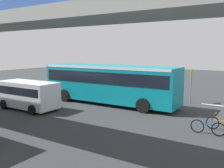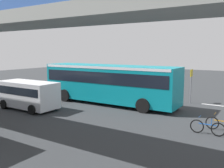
{
  "view_description": "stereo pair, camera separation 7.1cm",
  "coord_description": "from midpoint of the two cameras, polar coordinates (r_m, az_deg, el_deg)",
  "views": [
    {
      "loc": [
        -9.39,
        17.41,
        4.33
      ],
      "look_at": [
        1.34,
        0.43,
        1.6
      ],
      "focal_mm": 39.59,
      "sensor_mm": 36.0,
      "label": 1
    },
    {
      "loc": [
        -9.45,
        17.37,
        4.33
      ],
      "look_at": [
        1.34,
        0.43,
        1.6
      ],
      "focal_mm": 39.59,
      "sensor_mm": 36.0,
      "label": 2
    }
  ],
  "objects": [
    {
      "name": "lane_dash_left",
      "position": [
        22.41,
        12.56,
        -3.58
      ],
      "size": [
        2.0,
        0.2,
        0.01
      ],
      "primitive_type": "cube",
      "color": "silver",
      "rests_on": "ground"
    },
    {
      "name": "ground",
      "position": [
        20.24,
        3.98,
        -4.63
      ],
      "size": [
        80.0,
        80.0,
        0.0
      ],
      "primitive_type": "plane",
      "color": "#2D3033"
    },
    {
      "name": "city_bus",
      "position": [
        20.05,
        -0.64,
        0.73
      ],
      "size": [
        11.54,
        2.85,
        3.15
      ],
      "color": "#0C8493",
      "rests_on": "ground"
    },
    {
      "name": "bicycle_orange",
      "position": [
        14.81,
        24.28,
        -8.45
      ],
      "size": [
        1.77,
        0.44,
        0.96
      ],
      "color": "black",
      "rests_on": "ground"
    },
    {
      "name": "pedestrian_overpass",
      "position": [
        11.93,
        -20.15,
        11.13
      ],
      "size": [
        24.8,
        2.6,
        6.97
      ],
      "color": "gray",
      "rests_on": "ground"
    },
    {
      "name": "lane_dash_centre",
      "position": [
        24.03,
        3.56,
        -2.65
      ],
      "size": [
        2.0,
        0.2,
        0.01
      ],
      "primitive_type": "cube",
      "color": "silver",
      "rests_on": "ground"
    },
    {
      "name": "traffic_sign",
      "position": [
        21.32,
        17.92,
        0.79
      ],
      "size": [
        0.08,
        0.6,
        2.8
      ],
      "color": "slate",
      "rests_on": "ground"
    },
    {
      "name": "parked_van",
      "position": [
        19.34,
        -18.72,
        -2.04
      ],
      "size": [
        4.8,
        2.17,
        2.05
      ],
      "color": "silver",
      "rests_on": "ground"
    },
    {
      "name": "lane_dash_leftmost",
      "position": [
        21.42,
        22.7,
        -4.52
      ],
      "size": [
        2.0,
        0.2,
        0.01
      ],
      "primitive_type": "cube",
      "color": "silver",
      "rests_on": "ground"
    },
    {
      "name": "bicycle_blue",
      "position": [
        13.89,
        21.29,
        -9.35
      ],
      "size": [
        1.77,
        0.44,
        0.96
      ],
      "color": "black",
      "rests_on": "ground"
    },
    {
      "name": "lane_dash_right",
      "position": [
        26.17,
        -4.13,
        -1.8
      ],
      "size": [
        2.0,
        0.2,
        0.01
      ],
      "primitive_type": "cube",
      "color": "silver",
      "rests_on": "ground"
    }
  ]
}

